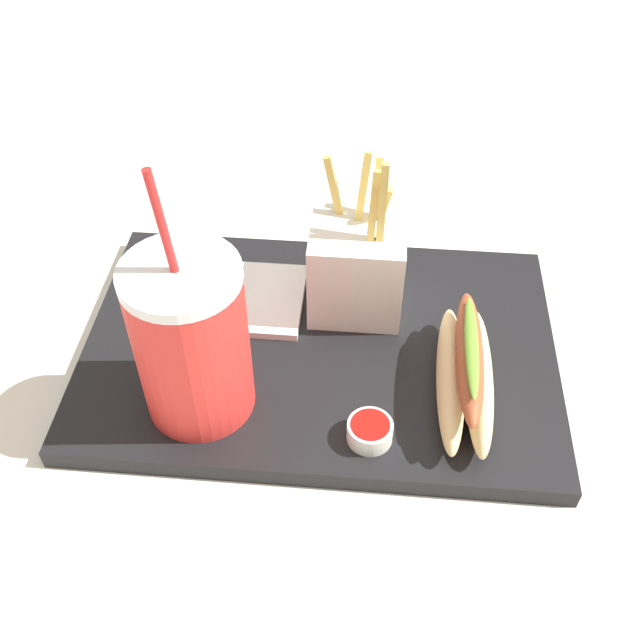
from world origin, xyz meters
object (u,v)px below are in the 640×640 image
(soda_cup, at_px, (191,340))
(fries_basket, at_px, (357,262))
(napkin_stack, at_px, (250,298))
(ketchup_cup_1, at_px, (370,431))
(hot_dog_1, at_px, (466,373))

(soda_cup, bearing_deg, fries_basket, -132.47)
(soda_cup, bearing_deg, napkin_stack, -100.33)
(fries_basket, height_order, napkin_stack, fries_basket)
(ketchup_cup_1, xyz_separation_m, napkin_stack, (0.13, -0.16, -0.01))
(napkin_stack, bearing_deg, hot_dog_1, 154.38)
(hot_dog_1, relative_size, ketchup_cup_1, 4.30)
(soda_cup, relative_size, ketchup_cup_1, 6.20)
(soda_cup, bearing_deg, ketchup_cup_1, 169.22)
(hot_dog_1, distance_m, napkin_stack, 0.23)
(fries_basket, bearing_deg, napkin_stack, 6.88)
(ketchup_cup_1, bearing_deg, hot_dog_1, -144.44)
(soda_cup, distance_m, fries_basket, 0.20)
(hot_dog_1, bearing_deg, ketchup_cup_1, 35.56)
(hot_dog_1, distance_m, ketchup_cup_1, 0.10)
(soda_cup, distance_m, ketchup_cup_1, 0.17)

